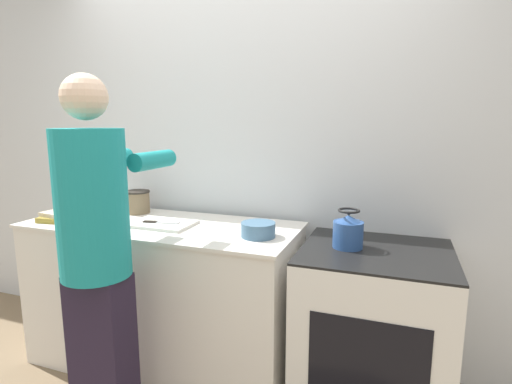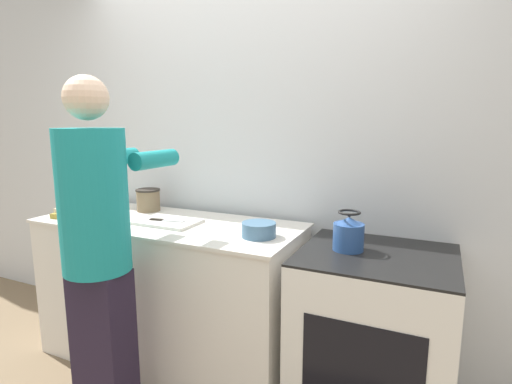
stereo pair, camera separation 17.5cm
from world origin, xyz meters
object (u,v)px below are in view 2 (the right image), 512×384
canister_jar (148,200)px  knife (166,220)px  person (98,244)px  oven (373,336)px  cutting_board (168,222)px  kettle (349,234)px  bowl_prep (259,230)px

canister_jar → knife: bearing=-35.7°
person → knife: size_ratio=7.70×
oven → cutting_board: size_ratio=2.38×
kettle → canister_jar: size_ratio=1.22×
bowl_prep → canister_jar: bearing=165.0°
cutting_board → kettle: kettle is taller
oven → cutting_board: cutting_board is taller
cutting_board → knife: bearing=-115.8°
person → canister_jar: (-0.35, 0.78, 0.04)m
knife → oven: bearing=-7.9°
person → kettle: 1.23m
cutting_board → kettle: 1.09m
oven → kettle: kettle is taller
kettle → bowl_prep: kettle is taller
kettle → bowl_prep: bearing=-171.3°
cutting_board → person: bearing=-88.7°
person → cutting_board: size_ratio=4.66×
cutting_board → knife: knife is taller
person → canister_jar: 0.86m
person → cutting_board: (-0.01, 0.56, -0.02)m
knife → kettle: 1.09m
person → cutting_board: person is taller
person → kettle: size_ratio=8.59×
person → bowl_prep: 0.80m
canister_jar → bowl_prep: bearing=-15.0°
cutting_board → knife: size_ratio=1.65×
canister_jar → oven: bearing=-6.6°
person → knife: person is taller
cutting_board → canister_jar: size_ratio=2.24×
bowl_prep → cutting_board: bearing=177.2°
knife → kettle: bearing=-7.7°
oven → knife: size_ratio=3.93×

